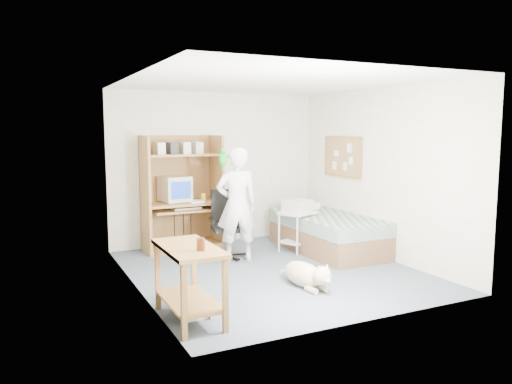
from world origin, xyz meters
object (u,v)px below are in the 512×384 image
at_px(bed, 327,233).
at_px(side_desk, 189,272).
at_px(person, 237,205).
at_px(dog, 306,274).
at_px(office_chair, 226,233).
at_px(printer_cart, 297,225).
at_px(computer_hutch, 181,198).

height_order(bed, side_desk, side_desk).
xyz_separation_m(side_desk, person, (1.34, 1.87, 0.33)).
bearing_deg(person, dog, 110.67).
height_order(side_desk, person, person).
bearing_deg(bed, office_chair, 167.23).
xyz_separation_m(office_chair, dog, (0.30, -1.78, -0.20)).
bearing_deg(printer_cart, person, 165.47).
xyz_separation_m(computer_hutch, dog, (0.75, -2.55, -0.66)).
relative_size(person, printer_cart, 2.56).
relative_size(side_desk, office_chair, 1.01).
bearing_deg(dog, person, 94.52).
bearing_deg(person, side_desk, 65.09).
xyz_separation_m(side_desk, printer_cart, (2.42, 2.00, -0.08)).
height_order(bed, dog, bed).
bearing_deg(person, office_chair, -71.77).
bearing_deg(office_chair, side_desk, -110.16).
bearing_deg(side_desk, printer_cart, 39.59).
distance_m(computer_hutch, person, 1.18).
bearing_deg(person, bed, -171.14).
xyz_separation_m(computer_hutch, person, (0.49, -1.07, -0.00)).
relative_size(bed, printer_cart, 3.15).
xyz_separation_m(computer_hutch, office_chair, (0.45, -0.77, -0.47)).
height_order(computer_hutch, office_chair, computer_hutch).
relative_size(side_desk, person, 0.61).
distance_m(office_chair, dog, 1.81).
distance_m(computer_hutch, bed, 2.35).
bearing_deg(office_chair, computer_hutch, 130.82).
relative_size(computer_hutch, side_desk, 1.80).
distance_m(dog, printer_cart, 1.83).
distance_m(side_desk, printer_cart, 3.15).
xyz_separation_m(person, dog, (0.26, -1.47, -0.66)).
relative_size(office_chair, person, 0.60).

